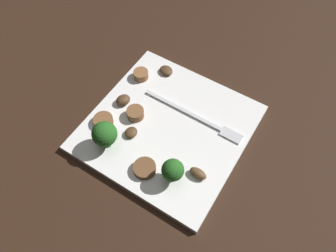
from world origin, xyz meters
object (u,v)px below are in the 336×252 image
mushroom_4 (198,173)px  broccoli_floret_1 (105,134)px  sausage_slice_2 (103,121)px  broccoli_floret_0 (173,170)px  fork (199,119)px  plate (168,128)px  sausage_slice_4 (135,113)px  mushroom_2 (123,100)px  sausage_slice_0 (145,168)px  sausage_slice_1 (141,75)px  mushroom_5 (166,70)px  mushroom_1 (131,132)px

mushroom_4 → broccoli_floret_1: bearing=-168.5°
broccoli_floret_1 → sausage_slice_2: broccoli_floret_1 is taller
broccoli_floret_0 → fork: bearing=98.9°
plate → sausage_slice_4: bearing=-168.4°
mushroom_2 → mushroom_4: size_ratio=0.91×
sausage_slice_0 → sausage_slice_2: 0.11m
plate → sausage_slice_1: bearing=147.0°
mushroom_5 → broccoli_floret_1: bearing=-89.3°
broccoli_floret_0 → sausage_slice_0: (-0.04, -0.01, -0.02)m
plate → fork: (0.04, 0.04, 0.01)m
fork → sausage_slice_2: size_ratio=5.60×
sausage_slice_4 → broccoli_floret_0: bearing=-29.5°
mushroom_1 → mushroom_2: (-0.05, 0.04, 0.00)m
broccoli_floret_0 → sausage_slice_4: size_ratio=1.59×
plate → mushroom_1: mushroom_1 is taller
broccoli_floret_0 → mushroom_5: size_ratio=1.78×
mushroom_1 → fork: bearing=46.4°
sausage_slice_2 → mushroom_2: 0.05m
mushroom_4 → fork: bearing=117.9°
plate → broccoli_floret_1: 0.11m
sausage_slice_1 → mushroom_5: bearing=46.7°
plate → mushroom_2: 0.09m
broccoli_floret_0 → sausage_slice_4: broccoli_floret_0 is taller
sausage_slice_0 → sausage_slice_4: bearing=133.0°
broccoli_floret_1 → mushroom_4: broccoli_floret_1 is taller
plate → fork: 0.05m
broccoli_floret_1 → sausage_slice_2: bearing=136.5°
mushroom_2 → mushroom_4: mushroom_2 is taller
mushroom_1 → mushroom_4: size_ratio=0.78×
plate → mushroom_2: size_ratio=9.94×
mushroom_2 → mushroom_5: mushroom_2 is taller
plate → sausage_slice_2: 0.11m
sausage_slice_0 → mushroom_1: size_ratio=1.61×
broccoli_floret_1 → mushroom_1: broccoli_floret_1 is taller
plate → mushroom_2: bearing=-179.8°
broccoli_floret_1 → mushroom_1: (0.02, 0.04, -0.03)m
broccoli_floret_1 → sausage_slice_1: (-0.03, 0.14, -0.02)m
plate → sausage_slice_0: 0.09m
sausage_slice_2 → sausage_slice_4: sausage_slice_4 is taller
sausage_slice_1 → fork: bearing=-10.2°
plate → mushroom_1: size_ratio=11.55×
fork → sausage_slice_1: 0.13m
broccoli_floret_0 → sausage_slice_1: bearing=137.8°
broccoli_floret_0 → mushroom_1: bearing=162.6°
sausage_slice_0 → mushroom_4: size_ratio=1.26×
sausage_slice_2 → mushroom_5: (0.03, 0.15, -0.00)m
plate → mushroom_2: mushroom_2 is taller
sausage_slice_0 → sausage_slice_1: bearing=126.3°
sausage_slice_2 → mushroom_5: sausage_slice_2 is taller
sausage_slice_4 → mushroom_1: size_ratio=1.34×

